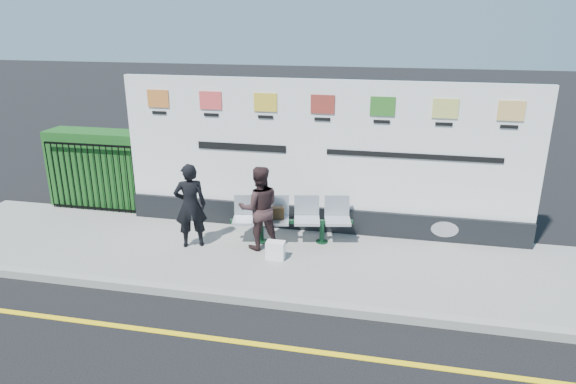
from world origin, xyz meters
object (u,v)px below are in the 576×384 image
object	(u,v)px
billboard	(322,168)
bench	(292,230)
woman_left	(190,206)
woman_right	(259,208)

from	to	relation	value
billboard	bench	size ratio (longest dim) A/B	3.61
bench	billboard	bearing A→B (deg)	47.77
woman_left	woman_right	size ratio (longest dim) A/B	1.02
billboard	woman_right	xyz separation A→B (m)	(-0.98, -1.10, -0.51)
billboard	woman_right	bearing A→B (deg)	-131.73
billboard	woman_right	world-z (taller)	billboard
woman_left	billboard	bearing A→B (deg)	-174.89
billboard	woman_left	xyz separation A→B (m)	(-2.24, -1.28, -0.50)
billboard	bench	world-z (taller)	billboard
bench	woman_right	size ratio (longest dim) A/B	1.41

